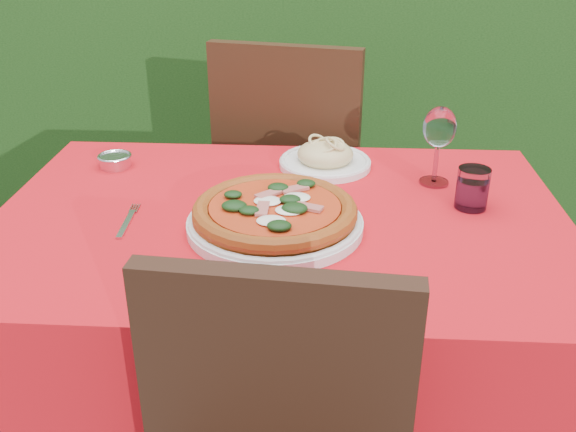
# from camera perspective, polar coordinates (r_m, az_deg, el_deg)

# --- Properties ---
(hedge) EXTENTS (3.20, 0.55, 1.78)m
(hedge) POSITION_cam_1_polar(r_m,az_deg,el_deg) (2.85, 1.58, 17.25)
(hedge) COLOR black
(hedge) RESTS_ON ground
(dining_table) EXTENTS (1.26, 0.86, 0.75)m
(dining_table) POSITION_cam_1_polar(r_m,az_deg,el_deg) (1.48, -0.66, -5.05)
(dining_table) COLOR #412315
(dining_table) RESTS_ON ground
(chair_far) EXTENTS (0.53, 0.53, 1.00)m
(chair_far) POSITION_cam_1_polar(r_m,az_deg,el_deg) (2.09, 0.50, 4.01)
(chair_far) COLOR black
(chair_far) RESTS_ON ground
(pizza_plate) EXTENTS (0.43, 0.43, 0.07)m
(pizza_plate) POSITION_cam_1_polar(r_m,az_deg,el_deg) (1.33, -1.17, 0.10)
(pizza_plate) COLOR silver
(pizza_plate) RESTS_ON dining_table
(pasta_plate) EXTENTS (0.24, 0.24, 0.07)m
(pasta_plate) POSITION_cam_1_polar(r_m,az_deg,el_deg) (1.66, 3.32, 5.19)
(pasta_plate) COLOR white
(pasta_plate) RESTS_ON dining_table
(water_glass) EXTENTS (0.07, 0.07, 0.09)m
(water_glass) POSITION_cam_1_polar(r_m,az_deg,el_deg) (1.48, 16.05, 2.21)
(water_glass) COLOR silver
(water_glass) RESTS_ON dining_table
(wine_glass) EXTENTS (0.08, 0.08, 0.19)m
(wine_glass) POSITION_cam_1_polar(r_m,az_deg,el_deg) (1.56, 13.30, 7.40)
(wine_glass) COLOR silver
(wine_glass) RESTS_ON dining_table
(fork) EXTENTS (0.03, 0.17, 0.00)m
(fork) POSITION_cam_1_polar(r_m,az_deg,el_deg) (1.40, -14.19, -0.68)
(fork) COLOR silver
(fork) RESTS_ON dining_table
(steel_ramekin) EXTENTS (0.08, 0.08, 0.03)m
(steel_ramekin) POSITION_cam_1_polar(r_m,az_deg,el_deg) (1.71, -15.11, 4.70)
(steel_ramekin) COLOR silver
(steel_ramekin) RESTS_ON dining_table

